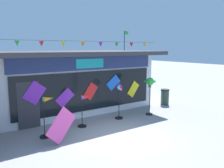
# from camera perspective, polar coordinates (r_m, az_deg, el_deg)

# --- Properties ---
(ground_plane) EXTENTS (80.00, 80.00, 0.00)m
(ground_plane) POSITION_cam_1_polar(r_m,az_deg,el_deg) (9.02, 2.94, -13.08)
(ground_plane) COLOR gray
(kite_shop_building) EXTENTS (8.61, 5.70, 4.50)m
(kite_shop_building) POSITION_cam_1_polar(r_m,az_deg,el_deg) (13.18, -10.29, 1.24)
(kite_shop_building) COLOR silver
(kite_shop_building) RESTS_ON ground_plane
(wind_spinner_far_left) EXTENTS (0.63, 0.38, 1.59)m
(wind_spinner_far_left) POSITION_cam_1_polar(r_m,az_deg,el_deg) (9.03, -16.02, -6.86)
(wind_spinner_far_left) COLOR black
(wind_spinner_far_left) RESTS_ON ground_plane
(wind_spinner_left) EXTENTS (0.61, 0.37, 1.40)m
(wind_spinner_left) POSITION_cam_1_polar(r_m,az_deg,el_deg) (9.93, -6.90, -5.55)
(wind_spinner_left) COLOR black
(wind_spinner_left) RESTS_ON ground_plane
(wind_spinner_center_left) EXTENTS (0.38, 0.38, 1.75)m
(wind_spinner_center_left) POSITION_cam_1_polar(r_m,az_deg,el_deg) (10.88, 1.85, -3.47)
(wind_spinner_center_left) COLOR black
(wind_spinner_center_left) RESTS_ON ground_plane
(wind_spinner_center_right) EXTENTS (0.40, 0.40, 1.93)m
(wind_spinner_center_right) POSITION_cam_1_polar(r_m,az_deg,el_deg) (11.61, 9.51, -0.18)
(wind_spinner_center_right) COLOR black
(wind_spinner_center_right) RESTS_ON ground_plane
(trash_bin) EXTENTS (0.52, 0.52, 0.94)m
(trash_bin) POSITION_cam_1_polar(r_m,az_deg,el_deg) (14.11, 13.14, -3.15)
(trash_bin) COLOR #2D4238
(trash_bin) RESTS_ON ground_plane
(display_kite_on_ground) EXTENTS (1.29, 0.37, 1.29)m
(display_kite_on_ground) POSITION_cam_1_polar(r_m,az_deg,el_deg) (8.48, -12.61, -10.10)
(display_kite_on_ground) COLOR #EA4CA3
(display_kite_on_ground) RESTS_ON ground_plane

